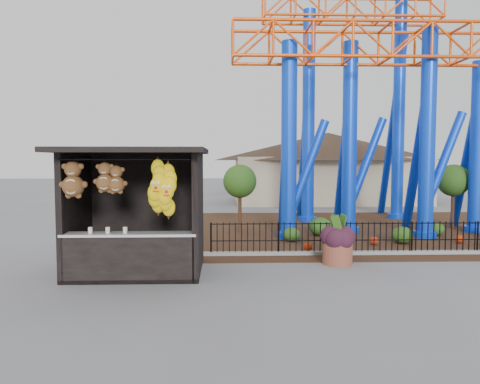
{
  "coord_description": "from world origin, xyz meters",
  "views": [
    {
      "loc": [
        -0.8,
        -10.65,
        2.85
      ],
      "look_at": [
        -0.39,
        1.5,
        2.0
      ],
      "focal_mm": 35.0,
      "sensor_mm": 36.0,
      "label": 1
    }
  ],
  "objects_px": {
    "roller_coaster": "(371,70)",
    "potted_plant": "(333,240)",
    "prize_booth": "(135,213)",
    "terracotta_planter": "(337,253)"
  },
  "relations": [
    {
      "from": "prize_booth",
      "to": "potted_plant",
      "type": "relative_size",
      "value": 3.46
    },
    {
      "from": "prize_booth",
      "to": "potted_plant",
      "type": "bearing_deg",
      "value": 18.45
    },
    {
      "from": "prize_booth",
      "to": "roller_coaster",
      "type": "xyz_separation_m",
      "value": [
        8.12,
        7.31,
        4.91
      ]
    },
    {
      "from": "prize_booth",
      "to": "roller_coaster",
      "type": "distance_m",
      "value": 11.98
    },
    {
      "from": "prize_booth",
      "to": "terracotta_planter",
      "type": "height_order",
      "value": "prize_booth"
    },
    {
      "from": "roller_coaster",
      "to": "potted_plant",
      "type": "xyz_separation_m",
      "value": [
        -2.77,
        -5.53,
        -5.94
      ]
    },
    {
      "from": "roller_coaster",
      "to": "potted_plant",
      "type": "bearing_deg",
      "value": -116.64
    },
    {
      "from": "prize_booth",
      "to": "terracotta_planter",
      "type": "xyz_separation_m",
      "value": [
        5.28,
        0.92,
        -1.22
      ]
    },
    {
      "from": "roller_coaster",
      "to": "potted_plant",
      "type": "relative_size",
      "value": 10.88
    },
    {
      "from": "roller_coaster",
      "to": "terracotta_planter",
      "type": "xyz_separation_m",
      "value": [
        -2.84,
        -6.39,
        -6.13
      ]
    }
  ]
}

